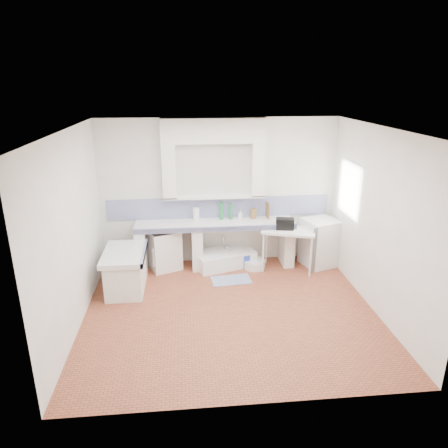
{
  "coord_description": "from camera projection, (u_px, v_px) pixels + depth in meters",
  "views": [
    {
      "loc": [
        -0.65,
        -5.65,
        3.42
      ],
      "look_at": [
        0.0,
        1.0,
        1.1
      ],
      "focal_mm": 33.14,
      "sensor_mm": 36.0,
      "label": 1
    }
  ],
  "objects": [
    {
      "name": "floor",
      "position": [
        230.0,
        311.0,
        6.49
      ],
      "size": [
        4.5,
        4.5,
        0.0
      ],
      "primitive_type": "plane",
      "color": "#A14E32",
      "rests_on": "ground"
    },
    {
      "name": "peninsula_lip",
      "position": [
        144.0,
        253.0,
        7.0
      ],
      "size": [
        0.04,
        1.1,
        0.1
      ],
      "primitive_type": "cube",
      "color": "navy",
      "rests_on": "ground"
    },
    {
      "name": "green_bottle_a",
      "position": [
        221.0,
        211.0,
        7.88
      ],
      "size": [
        0.1,
        0.1,
        0.34
      ],
      "primitive_type": "cylinder",
      "rotation": [
        0.0,
        0.0,
        0.41
      ],
      "color": "#207A3C",
      "rests_on": "counter_slab"
    },
    {
      "name": "peninsula_top",
      "position": [
        124.0,
        254.0,
        6.96
      ],
      "size": [
        0.7,
        1.1,
        0.08
      ],
      "primitive_type": "cube",
      "color": "white",
      "rests_on": "ground"
    },
    {
      "name": "basin_white",
      "position": [
        254.0,
        264.0,
        7.96
      ],
      "size": [
        0.44,
        0.44,
        0.16
      ],
      "primitive_type": "cylinder",
      "rotation": [
        0.0,
        0.0,
        -0.06
      ],
      "color": "white",
      "rests_on": "ground"
    },
    {
      "name": "cutting_board",
      "position": [
        268.0,
        210.0,
        7.97
      ],
      "size": [
        0.03,
        0.23,
        0.31
      ],
      "primitive_type": "cube",
      "rotation": [
        0.0,
        0.0,
        0.06
      ],
      "color": "olive",
      "rests_on": "counter_slab"
    },
    {
      "name": "stove",
      "position": [
        164.0,
        249.0,
        7.86
      ],
      "size": [
        0.7,
        0.69,
        0.77
      ],
      "primitive_type": "cube",
      "rotation": [
        0.0,
        0.0,
        0.38
      ],
      "color": "white",
      "rests_on": "ground"
    },
    {
      "name": "ceiling",
      "position": [
        231.0,
        129.0,
        5.57
      ],
      "size": [
        4.5,
        4.5,
        0.0
      ],
      "primitive_type": "plane",
      "rotation": [
        3.14,
        0.0,
        0.0
      ],
      "color": "white",
      "rests_on": "ground"
    },
    {
      "name": "side_table",
      "position": [
        288.0,
        250.0,
        7.8
      ],
      "size": [
        1.09,
        0.82,
        0.04
      ],
      "primitive_type": "cube",
      "rotation": [
        0.0,
        0.0,
        -0.33
      ],
      "color": "white",
      "rests_on": "ground"
    },
    {
      "name": "fridge",
      "position": [
        320.0,
        242.0,
        8.0
      ],
      "size": [
        0.76,
        0.76,
        0.92
      ],
      "primitive_type": "cube",
      "rotation": [
        0.0,
        0.0,
        0.33
      ],
      "color": "white",
      "rests_on": "ground"
    },
    {
      "name": "counter_pier_right",
      "position": [
        287.0,
        243.0,
        8.08
      ],
      "size": [
        0.2,
        0.55,
        0.82
      ],
      "primitive_type": "cube",
      "color": "white",
      "rests_on": "ground"
    },
    {
      "name": "wall_back",
      "position": [
        219.0,
        192.0,
        7.91
      ],
      "size": [
        4.5,
        0.0,
        4.5
      ],
      "primitive_type": "plane",
      "rotation": [
        1.57,
        0.0,
        0.0
      ],
      "color": "white",
      "rests_on": "ground"
    },
    {
      "name": "counter_pier_left",
      "position": [
        142.0,
        249.0,
        7.82
      ],
      "size": [
        0.2,
        0.55,
        0.82
      ],
      "primitive_type": "cube",
      "color": "white",
      "rests_on": "ground"
    },
    {
      "name": "counter_pier_mid",
      "position": [
        197.0,
        247.0,
        7.91
      ],
      "size": [
        0.2,
        0.55,
        0.82
      ],
      "primitive_type": "cube",
      "color": "white",
      "rests_on": "ground"
    },
    {
      "name": "wall_left",
      "position": [
        72.0,
        232.0,
        5.82
      ],
      "size": [
        0.0,
        4.5,
        4.5
      ],
      "primitive_type": "plane",
      "rotation": [
        1.57,
        0.0,
        1.57
      ],
      "color": "white",
      "rests_on": "ground"
    },
    {
      "name": "sink",
      "position": [
        224.0,
        259.0,
        8.04
      ],
      "size": [
        1.26,
        0.93,
        0.27
      ],
      "primitive_type": "cube",
      "rotation": [
        0.0,
        0.0,
        0.32
      ],
      "color": "white",
      "rests_on": "ground"
    },
    {
      "name": "black_bag",
      "position": [
        285.0,
        224.0,
        7.66
      ],
      "size": [
        0.36,
        0.25,
        0.21
      ],
      "primitive_type": "cube",
      "rotation": [
        0.0,
        0.0,
        -0.19
      ],
      "color": "black",
      "rests_on": "side_table"
    },
    {
      "name": "wall_right",
      "position": [
        378.0,
        222.0,
        6.24
      ],
      "size": [
        0.0,
        4.5,
        4.5
      ],
      "primitive_type": "plane",
      "rotation": [
        1.57,
        0.0,
        -1.57
      ],
      "color": "white",
      "rests_on": "ground"
    },
    {
      "name": "wall_front",
      "position": [
        253.0,
        293.0,
        4.15
      ],
      "size": [
        4.5,
        0.0,
        4.5
      ],
      "primitive_type": "plane",
      "rotation": [
        -1.57,
        0.0,
        0.0
      ],
      "color": "white",
      "rests_on": "ground"
    },
    {
      "name": "lace_valance",
      "position": [
        353.0,
        168.0,
        7.18
      ],
      "size": [
        0.01,
        0.84,
        0.24
      ],
      "primitive_type": "cube",
      "color": "white",
      "rests_on": "ground"
    },
    {
      "name": "counter_lip",
      "position": [
        216.0,
        229.0,
        7.54
      ],
      "size": [
        3.0,
        0.04,
        0.1
      ],
      "primitive_type": "cube",
      "color": "navy",
      "rests_on": "ground"
    },
    {
      "name": "bucket_red",
      "position": [
        210.0,
        258.0,
        8.07
      ],
      "size": [
        0.38,
        0.38,
        0.28
      ],
      "primitive_type": "cylinder",
      "rotation": [
        0.0,
        0.0,
        0.34
      ],
      "color": "red",
      "rests_on": "ground"
    },
    {
      "name": "window_frame",
      "position": [
        359.0,
        189.0,
        7.32
      ],
      "size": [
        0.35,
        0.86,
        1.06
      ],
      "primitive_type": "cube",
      "color": "#3B2212",
      "rests_on": "ground"
    },
    {
      "name": "green_bottle_b",
      "position": [
        231.0,
        211.0,
        7.9
      ],
      "size": [
        0.07,
        0.07,
        0.31
      ],
      "primitive_type": "cylinder",
      "rotation": [
        0.0,
        0.0,
        0.04
      ],
      "color": "#207A3C",
      "rests_on": "counter_slab"
    },
    {
      "name": "peninsula_base",
      "position": [
        126.0,
        273.0,
        7.08
      ],
      "size": [
        0.6,
        1.0,
        0.62
      ],
      "primitive_type": "cube",
      "color": "white",
      "rests_on": "ground"
    },
    {
      "name": "soap_bottle",
      "position": [
        240.0,
        214.0,
        7.94
      ],
      "size": [
        0.1,
        0.11,
        0.18
      ],
      "primitive_type": "imported",
      "rotation": [
        0.0,
        0.0,
        -0.32
      ],
      "color": "white",
      "rests_on": "counter_slab"
    },
    {
      "name": "alcove_mass",
      "position": [
        214.0,
        131.0,
        7.4
      ],
      "size": [
        1.9,
        0.25,
        0.45
      ],
      "primitive_type": "cube",
      "color": "white",
      "rests_on": "ground"
    },
    {
      "name": "water_bottle_b",
      "position": [
        227.0,
        254.0,
        8.19
      ],
      "size": [
        0.11,
        0.11,
        0.34
      ],
      "primitive_type": "cylinder",
      "rotation": [
        0.0,
        0.0,
        0.24
      ],
      "color": "silver",
      "rests_on": "ground"
    },
    {
      "name": "bucket_orange",
      "position": [
        225.0,
        262.0,
        7.92
      ],
      "size": [
        0.3,
        0.3,
        0.26
      ],
      "primitive_type": "cylinder",
      "rotation": [
        0.0,
        0.0,
        -0.05
      ],
      "color": "orange",
      "rests_on": "ground"
    },
    {
      "name": "bucket_blue",
      "position": [
        244.0,
        260.0,
        8.02
      ],
      "size": [
        0.3,
        0.3,
        0.26
      ],
      "primitive_type": "cylinder",
      "rotation": [
        0.0,
        0.0,
        0.05
      ],
      "color": "blue",
      "rests_on": "ground"
    },
    {
      "name": "water_bottle_a",
      "position": [
        223.0,
        256.0,
        8.17
      ],
      "size": [
        0.09,
        0.09,
        0.27
      ],
      "primitive_type": "cylinder",
      "rotation": [
        0.0,
        0.0,
        0.3
      ],
      "color": "silver",
      "rests_on": "ground"
    },
    {
      "name": "counter_slab",
      "position": [
        215.0,
        224.0,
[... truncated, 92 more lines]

